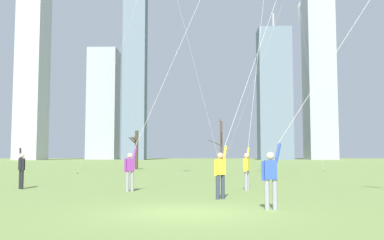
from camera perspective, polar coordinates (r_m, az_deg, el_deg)
ground_plane at (r=11.89m, az=-0.64°, el=-12.02°), size 400.00×400.00×0.00m
kite_flyer_midfield_right_teal at (r=20.69m, az=-1.60°, el=8.80°), size 8.42×6.15×21.36m
kite_flyer_midfield_left_yellow at (r=12.66m, az=14.75°, el=0.42°), size 6.21×1.31×10.61m
kite_flyer_foreground_right_red at (r=16.22m, az=6.42°, el=1.18°), size 6.84×6.04×18.38m
kite_flyer_far_back_orange at (r=24.49m, az=-21.49°, el=2.72°), size 5.41×11.36×15.95m
kite_flyer_foreground_left_green at (r=21.93m, az=8.35°, el=5.28°), size 3.34×9.44×17.93m
distant_kite_low_near_trees_white at (r=47.21m, az=14.22°, el=11.83°), size 1.28×4.01×17.53m
bare_tree_leftmost at (r=49.32m, az=3.83°, el=-3.02°), size 1.62×3.38×5.86m
bare_tree_left_of_center at (r=47.71m, az=-7.29°, el=-3.76°), size 0.97×2.36×4.19m
skyline_tall_tower at (r=144.98m, az=-7.47°, el=5.80°), size 7.27×6.96×59.53m
skyline_mid_tower_left at (r=159.47m, az=-11.50°, el=2.03°), size 10.10×10.24×39.42m
skyline_wide_slab at (r=144.38m, az=10.72°, el=3.38°), size 10.50×8.47×48.11m
skyline_squat_block at (r=158.18m, az=16.26°, el=5.41°), size 9.28×10.96×57.09m
skyline_mid_tower_right at (r=152.44m, az=-20.07°, el=7.61°), size 7.90×10.71×66.10m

